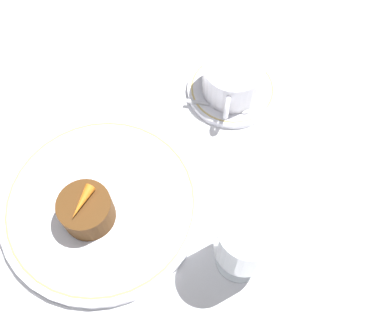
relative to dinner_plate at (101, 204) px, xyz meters
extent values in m
plane|color=white|center=(0.01, 0.01, -0.01)|extent=(3.00, 3.00, 0.00)
cylinder|color=white|center=(0.00, 0.00, 0.00)|extent=(0.28, 0.28, 0.01)
torus|color=tan|center=(0.00, 0.00, 0.00)|extent=(0.26, 0.26, 0.00)
cylinder|color=white|center=(-0.23, 0.15, 0.00)|extent=(0.14, 0.14, 0.01)
torus|color=tan|center=(-0.23, 0.15, 0.00)|extent=(0.13, 0.13, 0.00)
cylinder|color=white|center=(-0.23, 0.14, 0.03)|extent=(0.09, 0.09, 0.06)
cylinder|color=brown|center=(-0.23, 0.14, 0.03)|extent=(0.08, 0.08, 0.04)
torus|color=white|center=(-0.17, 0.14, 0.03)|extent=(0.04, 0.01, 0.04)
cube|color=silver|center=(-0.19, 0.12, 0.00)|extent=(0.01, 0.08, 0.00)
ellipsoid|color=silver|center=(-0.19, 0.17, 0.00)|extent=(0.02, 0.02, 0.00)
cylinder|color=silver|center=(0.04, 0.20, -0.01)|extent=(0.06, 0.06, 0.01)
cylinder|color=silver|center=(0.04, 0.20, 0.02)|extent=(0.01, 0.01, 0.05)
cylinder|color=silver|center=(0.04, 0.20, 0.08)|extent=(0.07, 0.07, 0.07)
cylinder|color=#5B0F1E|center=(0.04, 0.20, 0.07)|extent=(0.06, 0.06, 0.04)
cylinder|color=#563314|center=(0.02, -0.01, 0.03)|extent=(0.07, 0.07, 0.04)
cone|color=orange|center=(0.02, -0.01, 0.06)|extent=(0.05, 0.02, 0.01)
camera|label=1|loc=(0.20, 0.17, 0.58)|focal=42.00mm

